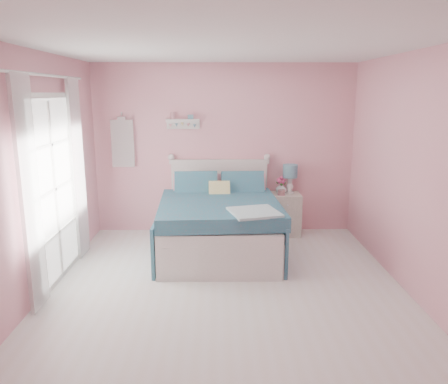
{
  "coord_description": "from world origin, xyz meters",
  "views": [
    {
      "loc": [
        -0.09,
        -4.49,
        2.16
      ],
      "look_at": [
        -0.01,
        1.2,
        0.86
      ],
      "focal_mm": 35.0,
      "sensor_mm": 36.0,
      "label": 1
    }
  ],
  "objects_px": {
    "table_lamp": "(290,173)",
    "teacup": "(281,193)",
    "bed": "(219,224)",
    "vase": "(281,188)",
    "nightstand": "(285,214)"
  },
  "relations": [
    {
      "from": "bed",
      "to": "vase",
      "type": "bearing_deg",
      "value": 36.41
    },
    {
      "from": "nightstand",
      "to": "teacup",
      "type": "height_order",
      "value": "teacup"
    },
    {
      "from": "bed",
      "to": "vase",
      "type": "relative_size",
      "value": 12.06
    },
    {
      "from": "bed",
      "to": "teacup",
      "type": "relative_size",
      "value": 18.63
    },
    {
      "from": "bed",
      "to": "teacup",
      "type": "xyz_separation_m",
      "value": [
        0.94,
        0.65,
        0.29
      ]
    },
    {
      "from": "teacup",
      "to": "vase",
      "type": "bearing_deg",
      "value": 85.68
    },
    {
      "from": "vase",
      "to": "teacup",
      "type": "distance_m",
      "value": 0.13
    },
    {
      "from": "table_lamp",
      "to": "vase",
      "type": "bearing_deg",
      "value": -166.52
    },
    {
      "from": "nightstand",
      "to": "table_lamp",
      "type": "xyz_separation_m",
      "value": [
        0.07,
        0.05,
        0.63
      ]
    },
    {
      "from": "table_lamp",
      "to": "teacup",
      "type": "xyz_separation_m",
      "value": [
        -0.15,
        -0.16,
        -0.27
      ]
    },
    {
      "from": "vase",
      "to": "teacup",
      "type": "height_order",
      "value": "vase"
    },
    {
      "from": "nightstand",
      "to": "teacup",
      "type": "bearing_deg",
      "value": -128.41
    },
    {
      "from": "table_lamp",
      "to": "vase",
      "type": "height_order",
      "value": "table_lamp"
    },
    {
      "from": "bed",
      "to": "table_lamp",
      "type": "height_order",
      "value": "bed"
    },
    {
      "from": "nightstand",
      "to": "vase",
      "type": "bearing_deg",
      "value": 164.75
    }
  ]
}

